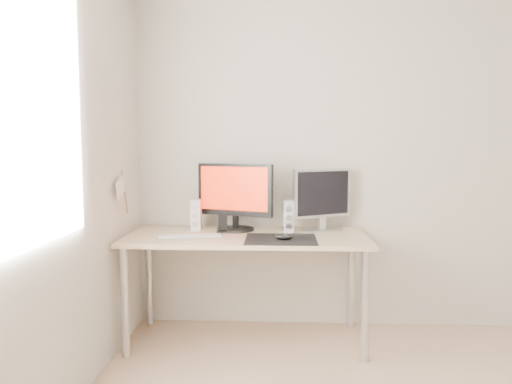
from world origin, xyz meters
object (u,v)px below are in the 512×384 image
object	(u,v)px
keyboard	(190,237)
main_monitor	(235,194)
second_monitor	(322,196)
phone_dock	(223,226)
mouse	(284,236)
desk	(247,246)
speaker_right	(289,216)
speaker_left	(196,215)

from	to	relation	value
keyboard	main_monitor	bearing A→B (deg)	46.35
second_monitor	phone_dock	world-z (taller)	second_monitor
second_monitor	keyboard	distance (m)	0.95
keyboard	second_monitor	bearing A→B (deg)	19.04
mouse	desk	size ratio (longest dim) A/B	0.07
mouse	phone_dock	size ratio (longest dim) A/B	0.87
speaker_right	keyboard	world-z (taller)	speaker_right
speaker_right	desk	bearing A→B (deg)	-158.68
desk	speaker_left	bearing A→B (deg)	156.59
speaker_right	main_monitor	bearing A→B (deg)	172.40
mouse	speaker_right	bearing A→B (deg)	83.20
mouse	phone_dock	xyz separation A→B (m)	(-0.41, 0.26, 0.02)
mouse	keyboard	xyz separation A→B (m)	(-0.61, 0.06, -0.02)
desk	second_monitor	xyz separation A→B (m)	(0.51, 0.18, 0.32)
second_monitor	desk	bearing A→B (deg)	-160.68
mouse	speaker_left	bearing A→B (deg)	151.14
main_monitor	speaker_left	world-z (taller)	main_monitor
mouse	speaker_left	distance (m)	0.70
second_monitor	speaker_left	distance (m)	0.88
speaker_right	keyboard	xyz separation A→B (m)	(-0.64, -0.23, -0.10)
second_monitor	phone_dock	distance (m)	0.71
main_monitor	phone_dock	size ratio (longest dim) A/B	3.89
mouse	speaker_left	xyz separation A→B (m)	(-0.61, 0.34, 0.08)
second_monitor	mouse	bearing A→B (deg)	-126.32
desk	main_monitor	world-z (taller)	main_monitor
desk	speaker_right	bearing A→B (deg)	21.32
desk	speaker_right	size ratio (longest dim) A/B	7.34
speaker_right	keyboard	distance (m)	0.69
speaker_left	speaker_right	distance (m)	0.65
speaker_right	keyboard	bearing A→B (deg)	-160.17
second_monitor	phone_dock	size ratio (longest dim) A/B	3.17
mouse	desk	xyz separation A→B (m)	(-0.25, 0.18, -0.10)
mouse	second_monitor	size ratio (longest dim) A/B	0.27
second_monitor	speaker_right	bearing A→B (deg)	-163.19
mouse	main_monitor	xyz separation A→B (m)	(-0.34, 0.34, 0.23)
mouse	desk	world-z (taller)	mouse
mouse	second_monitor	xyz separation A→B (m)	(0.26, 0.36, 0.22)
main_monitor	second_monitor	distance (m)	0.60
desk	main_monitor	bearing A→B (deg)	119.50
speaker_left	keyboard	bearing A→B (deg)	-88.91
mouse	speaker_right	xyz separation A→B (m)	(0.03, 0.29, 0.08)
desk	phone_dock	xyz separation A→B (m)	(-0.17, 0.08, 0.12)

